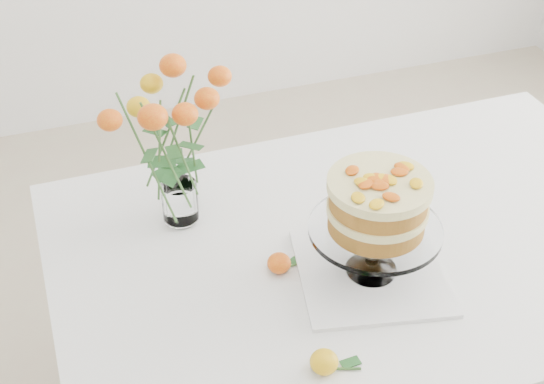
{
  "coord_description": "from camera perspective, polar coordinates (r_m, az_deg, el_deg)",
  "views": [
    {
      "loc": [
        -0.64,
        -1.14,
        1.84
      ],
      "look_at": [
        -0.23,
        0.05,
        0.9
      ],
      "focal_mm": 50.0,
      "sensor_mm": 36.0,
      "label": 1
    }
  ],
  "objects": [
    {
      "name": "loose_rose_far",
      "position": [
        1.59,
        0.55,
        -5.37
      ],
      "size": [
        0.09,
        0.05,
        0.04
      ],
      "rotation": [
        0.0,
        0.0,
        0.08
      ],
      "color": "red",
      "rests_on": "table"
    },
    {
      "name": "cake_stand",
      "position": [
        1.5,
        7.94,
        -1.29
      ],
      "size": [
        0.27,
        0.27,
        0.24
      ],
      "rotation": [
        0.0,
        0.0,
        0.34
      ],
      "color": "white",
      "rests_on": "napkin"
    },
    {
      "name": "rose_vase",
      "position": [
        1.61,
        -7.43,
        4.54
      ],
      "size": [
        0.34,
        0.34,
        0.41
      ],
      "rotation": [
        0.0,
        0.0,
        0.35
      ],
      "color": "white",
      "rests_on": "table"
    },
    {
      "name": "stray_petal_c",
      "position": [
        1.59,
        11.25,
        -7.19
      ],
      "size": [
        0.03,
        0.02,
        0.0
      ],
      "primitive_type": "ellipsoid",
      "color": "#EBAF0E",
      "rests_on": "table"
    },
    {
      "name": "napkin",
      "position": [
        1.61,
        7.44,
        -5.99
      ],
      "size": [
        0.36,
        0.36,
        0.01
      ],
      "primitive_type": "cube",
      "rotation": [
        0.0,
        0.0,
        -0.21
      ],
      "color": "silver",
      "rests_on": "table"
    },
    {
      "name": "stray_petal_b",
      "position": [
        1.6,
        9.31,
        -6.63
      ],
      "size": [
        0.03,
        0.02,
        0.0
      ],
      "primitive_type": "ellipsoid",
      "color": "#EBAF0E",
      "rests_on": "table"
    },
    {
      "name": "loose_rose_near",
      "position": [
        1.41,
        3.96,
        -12.65
      ],
      "size": [
        0.09,
        0.05,
        0.04
      ],
      "rotation": [
        0.0,
        0.0,
        -0.34
      ],
      "color": "gold",
      "rests_on": "table"
    },
    {
      "name": "stray_petal_a",
      "position": [
        1.59,
        5.44,
        -6.57
      ],
      "size": [
        0.03,
        0.02,
        0.0
      ],
      "primitive_type": "ellipsoid",
      "color": "#EBAF0E",
      "rests_on": "table"
    },
    {
      "name": "table",
      "position": [
        1.76,
        7.57,
        -5.53
      ],
      "size": [
        1.43,
        0.93,
        0.76
      ],
      "color": "tan",
      "rests_on": "ground"
    }
  ]
}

